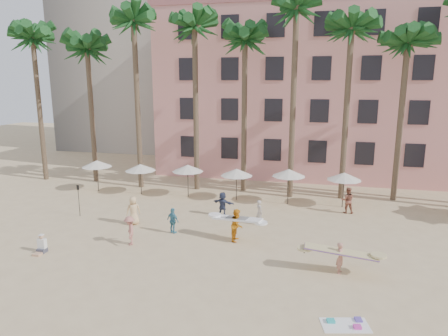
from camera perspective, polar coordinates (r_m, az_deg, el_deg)
ground at (r=19.91m, az=-2.83°, el=-15.09°), size 120.00×120.00×0.00m
pink_hotel at (r=43.00m, az=16.30°, el=10.33°), size 35.00×14.00×16.00m
palm_row at (r=32.48m, az=5.63°, el=19.03°), size 44.40×5.40×16.30m
umbrella_row at (r=31.27m, az=-1.79°, el=-0.27°), size 22.50×2.70×2.73m
beach_towel at (r=17.10m, az=17.07°, el=-20.55°), size 1.98×1.38×0.14m
carrier_yellow at (r=20.54m, az=16.32°, el=-11.86°), size 3.45×0.77×1.56m
carrier_white at (r=23.45m, az=1.88°, el=-8.00°), size 3.06×1.43×1.91m
beachgoers at (r=26.09m, az=-1.08°, el=-6.18°), size 14.69×9.69×1.88m
paddle at (r=29.15m, az=-20.07°, el=-3.84°), size 0.18×0.04×2.23m
seated_man at (r=24.23m, az=-24.63°, el=-10.17°), size 0.45×0.78×1.01m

